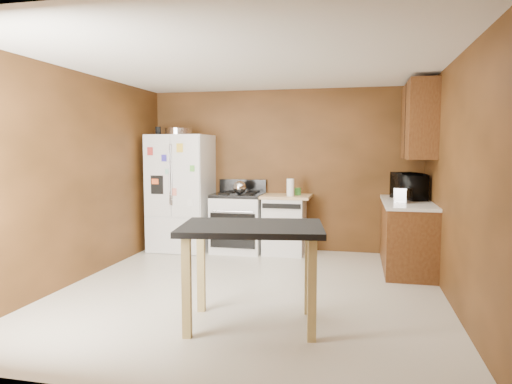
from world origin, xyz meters
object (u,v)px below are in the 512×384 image
(roasting_pan, at_px, (179,132))
(paper_towel, at_px, (290,187))
(refrigerator, at_px, (181,193))
(gas_range, at_px, (238,222))
(island, at_px, (252,240))
(microwave, at_px, (409,187))
(kettle, at_px, (240,188))
(dishwasher, at_px, (285,224))
(green_canister, at_px, (298,191))
(toaster, at_px, (404,195))
(pen_cup, at_px, (158,131))

(roasting_pan, relative_size, paper_towel, 1.59)
(refrigerator, xyz_separation_m, gas_range, (0.91, 0.06, -0.44))
(island, bearing_deg, roasting_pan, 123.10)
(paper_towel, relative_size, microwave, 0.44)
(kettle, height_order, microwave, microwave)
(paper_towel, xyz_separation_m, dishwasher, (-0.11, 0.14, -0.57))
(roasting_pan, relative_size, refrigerator, 0.23)
(paper_towel, xyz_separation_m, gas_range, (-0.83, 0.11, -0.56))
(green_canister, bearing_deg, dishwasher, -165.31)
(kettle, distance_m, microwave, 2.43)
(dishwasher, bearing_deg, toaster, -23.05)
(roasting_pan, bearing_deg, microwave, -2.94)
(paper_towel, xyz_separation_m, island, (0.06, -2.74, -0.25))
(kettle, bearing_deg, green_canister, 9.83)
(roasting_pan, distance_m, paper_towel, 1.94)
(kettle, relative_size, green_canister, 1.85)
(microwave, relative_size, gas_range, 0.53)
(kettle, relative_size, dishwasher, 0.23)
(green_canister, bearing_deg, kettle, -170.17)
(paper_towel, bearing_deg, dishwasher, 127.70)
(paper_towel, xyz_separation_m, green_canister, (0.08, 0.19, -0.07))
(toaster, relative_size, island, 0.19)
(roasting_pan, bearing_deg, island, -56.90)
(kettle, bearing_deg, toaster, -14.48)
(roasting_pan, relative_size, dishwasher, 0.46)
(paper_towel, bearing_deg, roasting_pan, 179.11)
(pen_cup, distance_m, microwave, 3.82)
(kettle, distance_m, island, 2.91)
(roasting_pan, relative_size, gas_range, 0.37)
(kettle, bearing_deg, refrigerator, 179.07)
(kettle, relative_size, island, 0.15)
(paper_towel, distance_m, green_canister, 0.22)
(green_canister, height_order, refrigerator, refrigerator)
(refrigerator, distance_m, dishwasher, 1.69)
(roasting_pan, height_order, microwave, roasting_pan)
(pen_cup, height_order, gas_range, pen_cup)
(microwave, relative_size, island, 0.43)
(toaster, bearing_deg, island, -99.95)
(gas_range, relative_size, island, 0.81)
(refrigerator, distance_m, island, 3.33)
(pen_cup, relative_size, microwave, 0.22)
(kettle, bearing_deg, dishwasher, 8.45)
(kettle, relative_size, microwave, 0.34)
(kettle, xyz_separation_m, green_canister, (0.87, 0.15, -0.06))
(pen_cup, distance_m, kettle, 1.56)
(kettle, xyz_separation_m, microwave, (2.43, -0.18, 0.06))
(gas_range, xyz_separation_m, dishwasher, (0.72, 0.02, -0.01))
(roasting_pan, distance_m, green_canister, 2.05)
(pen_cup, distance_m, paper_towel, 2.25)
(pen_cup, xyz_separation_m, kettle, (1.30, 0.03, -0.86))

